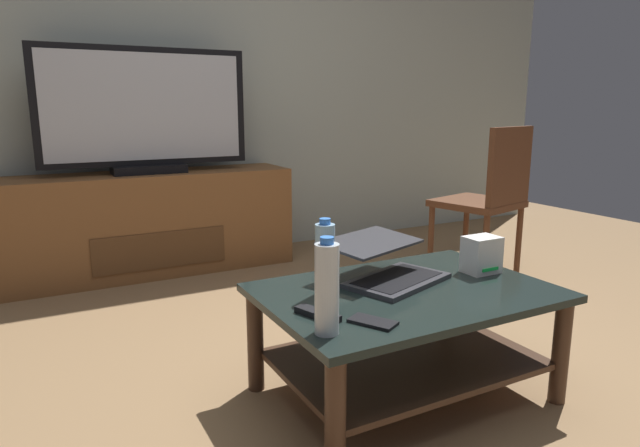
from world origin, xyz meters
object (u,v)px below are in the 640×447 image
object	(u,v)px
dining_chair	(490,194)
router_box	(481,255)
coffee_table	(405,323)
tv_remote	(318,314)
television	(145,113)
laptop	(386,265)
water_bottle_near	(325,259)
media_cabinet	(152,223)
cell_phone	(373,322)
water_bottle_far	(327,288)

from	to	relation	value
dining_chair	router_box	size ratio (longest dim) A/B	6.52
coffee_table	tv_remote	distance (m)	0.43
television	dining_chair	bearing A→B (deg)	-31.50
coffee_table	laptop	xyz separation A→B (m)	(-0.00, 0.12, 0.18)
router_box	water_bottle_near	xyz separation A→B (m)	(-0.66, 0.06, 0.06)
media_cabinet	cell_phone	distance (m)	2.22
dining_chair	television	bearing A→B (deg)	148.50
water_bottle_far	dining_chair	bearing A→B (deg)	32.68
media_cabinet	water_bottle_near	distance (m)	1.94
media_cabinet	laptop	world-z (taller)	media_cabinet
television	laptop	size ratio (longest dim) A/B	2.61
water_bottle_near	water_bottle_far	world-z (taller)	water_bottle_far
laptop	water_bottle_near	bearing A→B (deg)	-172.74
router_box	tv_remote	bearing A→B (deg)	-171.87
coffee_table	router_box	bearing A→B (deg)	4.37
dining_chair	water_bottle_far	xyz separation A→B (m)	(-1.72, -1.10, 0.02)
media_cabinet	laptop	bearing A→B (deg)	-76.03
dining_chair	coffee_table	bearing A→B (deg)	-144.98
dining_chair	router_box	distance (m)	1.27
media_cabinet	router_box	distance (m)	2.16
laptop	cell_phone	distance (m)	0.43
router_box	media_cabinet	bearing A→B (deg)	113.21
router_box	television	bearing A→B (deg)	113.44
media_cabinet	laptop	size ratio (longest dim) A/B	3.68
television	router_box	distance (m)	2.19
cell_phone	tv_remote	distance (m)	0.17
television	dining_chair	distance (m)	2.12
coffee_table	cell_phone	world-z (taller)	cell_phone
coffee_table	television	world-z (taller)	television
router_box	cell_phone	bearing A→B (deg)	-160.44
router_box	water_bottle_far	xyz separation A→B (m)	(-0.81, -0.23, 0.06)
coffee_table	cell_phone	bearing A→B (deg)	-143.76
cell_phone	tv_remote	size ratio (longest dim) A/B	0.88
laptop	router_box	distance (m)	0.39
media_cabinet	water_bottle_far	world-z (taller)	water_bottle_far
television	dining_chair	world-z (taller)	television
laptop	television	bearing A→B (deg)	104.13
television	water_bottle_far	size ratio (longest dim) A/B	4.41
water_bottle_far	cell_phone	xyz separation A→B (m)	(0.15, -0.00, -0.13)
tv_remote	water_bottle_far	bearing A→B (deg)	-124.91
coffee_table	tv_remote	xyz separation A→B (m)	(-0.40, -0.08, 0.14)
television	laptop	bearing A→B (deg)	-75.87
laptop	router_box	bearing A→B (deg)	-13.69
media_cabinet	television	world-z (taller)	television
television	water_bottle_near	distance (m)	1.96
laptop	water_bottle_far	size ratio (longest dim) A/B	1.69
coffee_table	water_bottle_near	size ratio (longest dim) A/B	3.79
dining_chair	laptop	xyz separation A→B (m)	(-1.29, -0.78, -0.05)
coffee_table	tv_remote	world-z (taller)	tv_remote
media_cabinet	water_bottle_near	world-z (taller)	water_bottle_near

